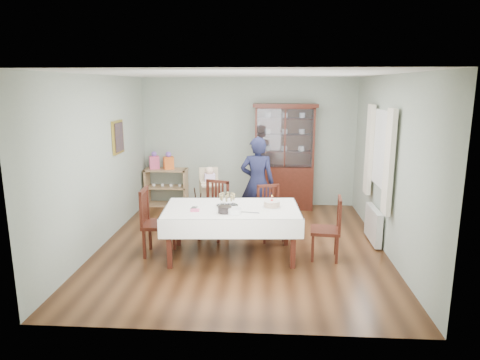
# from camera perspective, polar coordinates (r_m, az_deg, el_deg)

# --- Properties ---
(floor) EXTENTS (5.00, 5.00, 0.00)m
(floor) POSITION_cam_1_polar(r_m,az_deg,el_deg) (7.01, 0.16, -8.70)
(floor) COLOR #593319
(floor) RESTS_ON ground
(room_shell) EXTENTS (5.00, 5.00, 5.00)m
(room_shell) POSITION_cam_1_polar(r_m,az_deg,el_deg) (7.12, 0.43, 5.79)
(room_shell) COLOR #9EAA99
(room_shell) RESTS_ON floor
(dining_table) EXTENTS (2.07, 1.28, 0.76)m
(dining_table) POSITION_cam_1_polar(r_m,az_deg,el_deg) (6.48, -1.11, -6.90)
(dining_table) COLOR #451911
(dining_table) RESTS_ON floor
(china_cabinet) EXTENTS (1.30, 0.48, 2.18)m
(china_cabinet) POSITION_cam_1_polar(r_m,az_deg,el_deg) (8.90, 5.90, 3.31)
(china_cabinet) COLOR #451911
(china_cabinet) RESTS_ON floor
(sideboard) EXTENTS (0.90, 0.38, 0.80)m
(sideboard) POSITION_cam_1_polar(r_m,az_deg,el_deg) (9.31, -9.77, -0.94)
(sideboard) COLOR tan
(sideboard) RESTS_ON floor
(picture_frame) EXTENTS (0.04, 0.48, 0.58)m
(picture_frame) POSITION_cam_1_polar(r_m,az_deg,el_deg) (7.83, -15.97, 5.52)
(picture_frame) COLOR gold
(picture_frame) RESTS_ON room_shell
(window) EXTENTS (0.04, 1.02, 1.22)m
(window) POSITION_cam_1_polar(r_m,az_deg,el_deg) (7.13, 18.47, 3.90)
(window) COLOR white
(window) RESTS_ON room_shell
(curtain_left) EXTENTS (0.07, 0.30, 1.55)m
(curtain_left) POSITION_cam_1_polar(r_m,az_deg,el_deg) (6.54, 19.24, 2.23)
(curtain_left) COLOR silver
(curtain_left) RESTS_ON room_shell
(curtain_right) EXTENTS (0.07, 0.30, 1.55)m
(curtain_right) POSITION_cam_1_polar(r_m,az_deg,el_deg) (7.73, 16.85, 3.88)
(curtain_right) COLOR silver
(curtain_right) RESTS_ON room_shell
(radiator) EXTENTS (0.10, 0.80, 0.55)m
(radiator) POSITION_cam_1_polar(r_m,az_deg,el_deg) (7.40, 17.35, -5.69)
(radiator) COLOR white
(radiator) RESTS_ON floor
(chair_far_left) EXTENTS (0.55, 0.55, 0.97)m
(chair_far_left) POSITION_cam_1_polar(r_m,az_deg,el_deg) (7.27, -3.54, -5.55)
(chair_far_left) COLOR #451911
(chair_far_left) RESTS_ON floor
(chair_far_right) EXTENTS (0.51, 0.51, 0.90)m
(chair_far_right) POSITION_cam_1_polar(r_m,az_deg,el_deg) (7.22, 4.11, -5.83)
(chair_far_right) COLOR #451911
(chair_far_right) RESTS_ON floor
(chair_end_left) EXTENTS (0.48, 0.48, 1.03)m
(chair_end_left) POSITION_cam_1_polar(r_m,az_deg,el_deg) (6.69, -10.87, -7.22)
(chair_end_left) COLOR #451911
(chair_end_left) RESTS_ON floor
(chair_end_right) EXTENTS (0.47, 0.47, 0.94)m
(chair_end_right) POSITION_cam_1_polar(r_m,az_deg,el_deg) (6.55, 11.39, -7.90)
(chair_end_right) COLOR #451911
(chair_end_right) RESTS_ON floor
(woman) EXTENTS (0.61, 0.41, 1.66)m
(woman) POSITION_cam_1_polar(r_m,az_deg,el_deg) (7.66, 2.33, -0.38)
(woman) COLOR black
(woman) RESTS_ON floor
(high_chair) EXTENTS (0.59, 0.59, 1.08)m
(high_chair) POSITION_cam_1_polar(r_m,az_deg,el_deg) (8.01, -4.01, -2.85)
(high_chair) COLOR black
(high_chair) RESTS_ON floor
(champagne_tray) EXTENTS (0.33, 0.33, 0.20)m
(champagne_tray) POSITION_cam_1_polar(r_m,az_deg,el_deg) (6.41, -1.72, -3.01)
(champagne_tray) COLOR silver
(champagne_tray) RESTS_ON dining_table
(birthday_cake) EXTENTS (0.28, 0.28, 0.19)m
(birthday_cake) POSITION_cam_1_polar(r_m,az_deg,el_deg) (6.38, 4.26, -3.24)
(birthday_cake) COLOR white
(birthday_cake) RESTS_ON dining_table
(plate_stack_dark) EXTENTS (0.24, 0.24, 0.09)m
(plate_stack_dark) POSITION_cam_1_polar(r_m,az_deg,el_deg) (6.11, -2.04, -3.95)
(plate_stack_dark) COLOR black
(plate_stack_dark) RESTS_ON dining_table
(plate_stack_white) EXTENTS (0.25, 0.25, 0.08)m
(plate_stack_white) POSITION_cam_1_polar(r_m,az_deg,el_deg) (6.07, -0.76, -4.12)
(plate_stack_white) COLOR white
(plate_stack_white) RESTS_ON dining_table
(napkin_stack) EXTENTS (0.14, 0.14, 0.02)m
(napkin_stack) POSITION_cam_1_polar(r_m,az_deg,el_deg) (6.24, -6.02, -4.04)
(napkin_stack) COLOR #E75581
(napkin_stack) RESTS_ON dining_table
(cutlery) EXTENTS (0.11, 0.15, 0.01)m
(cutlery) POSITION_cam_1_polar(r_m,az_deg,el_deg) (6.38, -6.44, -3.69)
(cutlery) COLOR silver
(cutlery) RESTS_ON dining_table
(cake_knife) EXTENTS (0.31, 0.08, 0.01)m
(cake_knife) POSITION_cam_1_polar(r_m,az_deg,el_deg) (6.11, 1.20, -4.34)
(cake_knife) COLOR silver
(cake_knife) RESTS_ON dining_table
(gift_bag_pink) EXTENTS (0.23, 0.19, 0.37)m
(gift_bag_pink) POSITION_cam_1_polar(r_m,az_deg,el_deg) (9.24, -11.35, 2.48)
(gift_bag_pink) COLOR #E75581
(gift_bag_pink) RESTS_ON sideboard
(gift_bag_orange) EXTENTS (0.24, 0.21, 0.37)m
(gift_bag_orange) POSITION_cam_1_polar(r_m,az_deg,el_deg) (9.17, -9.50, 2.47)
(gift_bag_orange) COLOR orange
(gift_bag_orange) RESTS_ON sideboard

